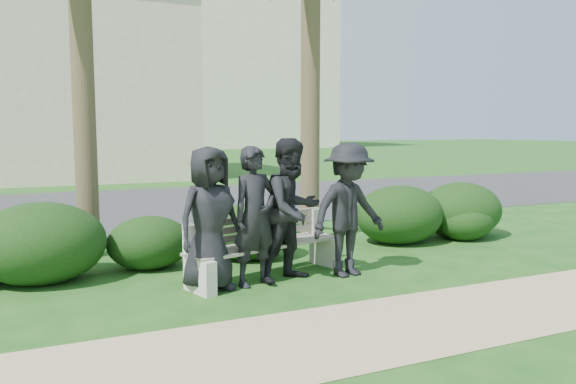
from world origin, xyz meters
name	(u,v)px	position (x,y,z in m)	size (l,w,h in m)	color
ground	(286,283)	(0.00, 0.00, 0.00)	(160.00, 160.00, 0.00)	#164A15
footpath	(365,331)	(0.00, -1.80, 0.00)	(30.00, 1.60, 0.01)	tan
asphalt_street	(155,205)	(0.00, 8.00, 0.00)	(160.00, 8.00, 0.01)	#2D2D30
stucco_bldg_right	(77,85)	(-1.00, 18.00, 3.66)	(8.40, 8.40, 7.30)	beige
hotel_tower	(195,23)	(14.00, 55.00, 13.41)	(26.00, 18.00, 37.30)	beige
park_bench	(267,250)	(-0.09, 0.38, 0.34)	(2.32, 1.10, 0.76)	gray
man_a	(210,219)	(-0.92, 0.11, 0.84)	(0.83, 0.54, 1.69)	black
man_b	(255,216)	(-0.35, 0.10, 0.84)	(0.61, 0.40, 1.68)	black
man_c	(292,210)	(0.14, 0.12, 0.89)	(0.86, 0.67, 1.77)	black
man_d	(348,210)	(0.89, 0.02, 0.86)	(1.11, 0.64, 1.71)	black
hedge_b	(41,241)	(-2.71, 1.33, 0.51)	(1.57, 1.30, 1.03)	black
hedge_c	(149,241)	(-1.37, 1.50, 0.37)	(1.13, 0.93, 0.74)	black
hedge_d	(249,230)	(0.08, 1.47, 0.42)	(1.28, 1.06, 0.84)	black
hedge_e	(399,213)	(2.76, 1.52, 0.50)	(1.52, 1.26, 0.99)	black
hedge_f	(465,220)	(3.95, 1.27, 0.34)	(1.04, 0.86, 0.68)	black
hedge_extra	(460,209)	(4.06, 1.52, 0.50)	(1.52, 1.26, 0.99)	black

